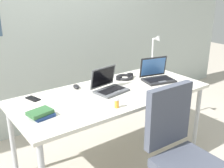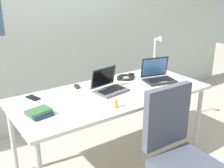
{
  "view_description": "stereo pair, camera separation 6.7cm",
  "coord_description": "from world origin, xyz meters",
  "px_view_note": "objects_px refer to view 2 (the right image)",
  "views": [
    {
      "loc": [
        -1.37,
        -1.86,
        1.66
      ],
      "look_at": [
        0.0,
        0.0,
        0.82
      ],
      "focal_mm": 43.84,
      "sensor_mm": 36.0,
      "label": 1
    },
    {
      "loc": [
        -1.31,
        -1.9,
        1.66
      ],
      "look_at": [
        0.0,
        0.0,
        0.82
      ],
      "focal_mm": 43.84,
      "sensor_mm": 36.0,
      "label": 2
    }
  ],
  "objects_px": {
    "desk_lamp": "(157,53)",
    "pill_bottle": "(115,103)",
    "book_stack": "(40,113)",
    "office_chair": "(180,165)",
    "cell_phone": "(33,98)",
    "headphones": "(126,77)",
    "laptop_by_keyboard": "(109,86)",
    "computer_mouse": "(77,86)",
    "laptop_near_lamp": "(158,76)"
  },
  "relations": [
    {
      "from": "desk_lamp",
      "to": "headphones",
      "type": "height_order",
      "value": "desk_lamp"
    },
    {
      "from": "book_stack",
      "to": "cell_phone",
      "type": "bearing_deg",
      "value": 78.27
    },
    {
      "from": "laptop_near_lamp",
      "to": "book_stack",
      "type": "xyz_separation_m",
      "value": [
        -1.28,
        -0.08,
        -0.02
      ]
    },
    {
      "from": "laptop_by_keyboard",
      "to": "office_chair",
      "type": "distance_m",
      "value": 0.92
    },
    {
      "from": "cell_phone",
      "to": "laptop_near_lamp",
      "type": "bearing_deg",
      "value": -28.11
    },
    {
      "from": "computer_mouse",
      "to": "book_stack",
      "type": "bearing_deg",
      "value": -130.95
    },
    {
      "from": "cell_phone",
      "to": "pill_bottle",
      "type": "bearing_deg",
      "value": -64.89
    },
    {
      "from": "laptop_near_lamp",
      "to": "cell_phone",
      "type": "distance_m",
      "value": 1.24
    },
    {
      "from": "computer_mouse",
      "to": "office_chair",
      "type": "distance_m",
      "value": 1.16
    },
    {
      "from": "office_chair",
      "to": "desk_lamp",
      "type": "bearing_deg",
      "value": 55.62
    },
    {
      "from": "laptop_near_lamp",
      "to": "pill_bottle",
      "type": "height_order",
      "value": "laptop_near_lamp"
    },
    {
      "from": "desk_lamp",
      "to": "pill_bottle",
      "type": "xyz_separation_m",
      "value": [
        -0.97,
        -0.56,
        -0.16
      ]
    },
    {
      "from": "laptop_by_keyboard",
      "to": "pill_bottle",
      "type": "bearing_deg",
      "value": -116.49
    },
    {
      "from": "laptop_by_keyboard",
      "to": "cell_phone",
      "type": "relative_size",
      "value": 2.35
    },
    {
      "from": "pill_bottle",
      "to": "book_stack",
      "type": "xyz_separation_m",
      "value": [
        -0.55,
        0.2,
        -0.01
      ]
    },
    {
      "from": "laptop_by_keyboard",
      "to": "computer_mouse",
      "type": "bearing_deg",
      "value": 131.05
    },
    {
      "from": "desk_lamp",
      "to": "pill_bottle",
      "type": "distance_m",
      "value": 1.13
    },
    {
      "from": "pill_bottle",
      "to": "computer_mouse",
      "type": "bearing_deg",
      "value": 94.55
    },
    {
      "from": "cell_phone",
      "to": "office_chair",
      "type": "relative_size",
      "value": 0.14
    },
    {
      "from": "headphones",
      "to": "book_stack",
      "type": "bearing_deg",
      "value": -163.02
    },
    {
      "from": "computer_mouse",
      "to": "book_stack",
      "type": "distance_m",
      "value": 0.62
    },
    {
      "from": "laptop_by_keyboard",
      "to": "laptop_near_lamp",
      "type": "relative_size",
      "value": 0.92
    },
    {
      "from": "laptop_by_keyboard",
      "to": "headphones",
      "type": "bearing_deg",
      "value": 29.63
    },
    {
      "from": "laptop_near_lamp",
      "to": "office_chair",
      "type": "xyz_separation_m",
      "value": [
        -0.49,
        -0.78,
        -0.39
      ]
    },
    {
      "from": "cell_phone",
      "to": "pill_bottle",
      "type": "xyz_separation_m",
      "value": [
        0.47,
        -0.56,
        0.04
      ]
    },
    {
      "from": "desk_lamp",
      "to": "computer_mouse",
      "type": "height_order",
      "value": "desk_lamp"
    },
    {
      "from": "desk_lamp",
      "to": "book_stack",
      "type": "distance_m",
      "value": 1.57
    },
    {
      "from": "laptop_near_lamp",
      "to": "book_stack",
      "type": "distance_m",
      "value": 1.28
    },
    {
      "from": "headphones",
      "to": "office_chair",
      "type": "xyz_separation_m",
      "value": [
        -0.26,
        -1.02,
        -0.36
      ]
    },
    {
      "from": "computer_mouse",
      "to": "cell_phone",
      "type": "relative_size",
      "value": 0.71
    },
    {
      "from": "book_stack",
      "to": "pill_bottle",
      "type": "bearing_deg",
      "value": -20.13
    },
    {
      "from": "pill_bottle",
      "to": "book_stack",
      "type": "bearing_deg",
      "value": 159.87
    },
    {
      "from": "laptop_by_keyboard",
      "to": "computer_mouse",
      "type": "xyz_separation_m",
      "value": [
        -0.21,
        0.24,
        -0.03
      ]
    },
    {
      "from": "pill_bottle",
      "to": "book_stack",
      "type": "height_order",
      "value": "pill_bottle"
    },
    {
      "from": "laptop_by_keyboard",
      "to": "book_stack",
      "type": "relative_size",
      "value": 1.63
    },
    {
      "from": "laptop_by_keyboard",
      "to": "pill_bottle",
      "type": "relative_size",
      "value": 4.05
    },
    {
      "from": "pill_bottle",
      "to": "book_stack",
      "type": "distance_m",
      "value": 0.58
    },
    {
      "from": "office_chair",
      "to": "cell_phone",
      "type": "bearing_deg",
      "value": 124.01
    },
    {
      "from": "computer_mouse",
      "to": "pill_bottle",
      "type": "bearing_deg",
      "value": -72.7
    },
    {
      "from": "laptop_by_keyboard",
      "to": "book_stack",
      "type": "height_order",
      "value": "laptop_by_keyboard"
    },
    {
      "from": "computer_mouse",
      "to": "pill_bottle",
      "type": "height_order",
      "value": "pill_bottle"
    },
    {
      "from": "book_stack",
      "to": "laptop_by_keyboard",
      "type": "bearing_deg",
      "value": 10.23
    },
    {
      "from": "laptop_by_keyboard",
      "to": "laptop_near_lamp",
      "type": "bearing_deg",
      "value": -4.74
    },
    {
      "from": "cell_phone",
      "to": "pill_bottle",
      "type": "height_order",
      "value": "pill_bottle"
    },
    {
      "from": "pill_bottle",
      "to": "laptop_by_keyboard",
      "type": "bearing_deg",
      "value": 63.51
    },
    {
      "from": "cell_phone",
      "to": "pill_bottle",
      "type": "distance_m",
      "value": 0.73
    },
    {
      "from": "cell_phone",
      "to": "headphones",
      "type": "xyz_separation_m",
      "value": [
        0.98,
        -0.04,
        0.01
      ]
    },
    {
      "from": "book_stack",
      "to": "office_chair",
      "type": "xyz_separation_m",
      "value": [
        0.79,
        -0.7,
        -0.37
      ]
    },
    {
      "from": "desk_lamp",
      "to": "headphones",
      "type": "bearing_deg",
      "value": -174.97
    },
    {
      "from": "laptop_near_lamp",
      "to": "headphones",
      "type": "height_order",
      "value": "laptop_near_lamp"
    }
  ]
}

